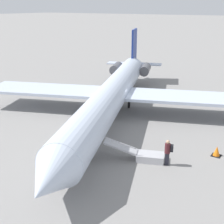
{
  "coord_description": "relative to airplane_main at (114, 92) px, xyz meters",
  "views": [
    {
      "loc": [
        22.89,
        14.99,
        9.82
      ],
      "look_at": [
        3.47,
        2.26,
        1.82
      ],
      "focal_mm": 50.0,
      "sensor_mm": 36.0,
      "label": 1
    }
  ],
  "objects": [
    {
      "name": "ground_plane",
      "position": [
        0.92,
        0.36,
        -2.05
      ],
      "size": [
        600.0,
        600.0,
        0.0
      ],
      "primitive_type": "plane",
      "color": "gray"
    },
    {
      "name": "airplane_main",
      "position": [
        0.0,
        0.0,
        0.0
      ],
      "size": [
        31.91,
        25.09,
        6.86
      ],
      "rotation": [
        0.0,
        0.0,
        0.38
      ],
      "color": "silver",
      "rests_on": "ground"
    },
    {
      "name": "boarding_stairs",
      "position": [
        7.04,
        6.93,
        -1.67
      ],
      "size": [
        2.43,
        4.1,
        1.7
      ],
      "rotation": [
        0.0,
        0.0,
        -1.19
      ],
      "color": "#B2B2B7",
      "rests_on": "ground"
    },
    {
      "name": "passenger",
      "position": [
        6.8,
        8.49,
        -1.04
      ],
      "size": [
        0.44,
        0.57,
        1.74
      ],
      "rotation": [
        0.0,
        0.0,
        -1.19
      ],
      "color": "#23232D",
      "rests_on": "ground"
    },
    {
      "name": "traffic_cone_near_stairs",
      "position": [
        3.75,
        10.79,
        -1.72
      ],
      "size": [
        0.63,
        0.63,
        0.69
      ],
      "color": "black",
      "rests_on": "ground"
    }
  ]
}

